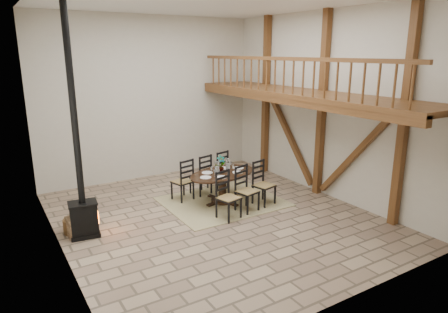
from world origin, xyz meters
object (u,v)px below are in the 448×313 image
dining_table (223,187)px  log_stack (76,227)px  log_basket (74,225)px  wood_stove (81,187)px

dining_table → log_stack: 3.81m
dining_table → log_stack: bearing=168.1°
dining_table → log_basket: dining_table is taller
dining_table → wood_stove: (-3.63, -0.16, 0.71)m
wood_stove → log_basket: size_ratio=10.46×
dining_table → wood_stove: 3.70m
wood_stove → log_stack: size_ratio=10.59×
wood_stove → log_stack: 0.94m
wood_stove → log_basket: wood_stove is taller
wood_stove → dining_table: bearing=9.9°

